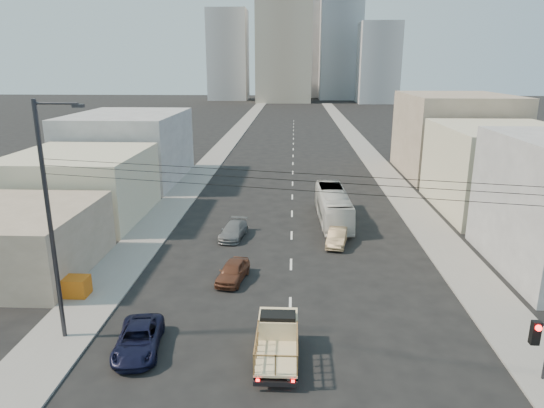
# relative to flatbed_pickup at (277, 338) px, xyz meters

# --- Properties ---
(ground) EXTENTS (420.00, 420.00, 0.00)m
(ground) POSITION_rel_flatbed_pickup_xyz_m (0.57, -2.65, -1.09)
(ground) COLOR black
(ground) RESTS_ON ground
(sidewalk_left) EXTENTS (3.50, 180.00, 0.12)m
(sidewalk_left) POSITION_rel_flatbed_pickup_xyz_m (-11.18, 67.35, -1.03)
(sidewalk_left) COLOR gray
(sidewalk_left) RESTS_ON ground
(sidewalk_right) EXTENTS (3.50, 180.00, 0.12)m
(sidewalk_right) POSITION_rel_flatbed_pickup_xyz_m (12.32, 67.35, -1.03)
(sidewalk_right) COLOR gray
(sidewalk_right) RESTS_ON ground
(lane_dashes) EXTENTS (0.15, 104.00, 0.01)m
(lane_dashes) POSITION_rel_flatbed_pickup_xyz_m (0.57, 50.35, -1.09)
(lane_dashes) COLOR silver
(lane_dashes) RESTS_ON ground
(flatbed_pickup) EXTENTS (1.95, 4.41, 1.90)m
(flatbed_pickup) POSITION_rel_flatbed_pickup_xyz_m (0.00, 0.00, 0.00)
(flatbed_pickup) COLOR beige
(flatbed_pickup) RESTS_ON ground
(navy_pickup) EXTENTS (2.61, 4.66, 1.23)m
(navy_pickup) POSITION_rel_flatbed_pickup_xyz_m (-6.77, 0.38, -0.48)
(navy_pickup) COLOR black
(navy_pickup) RESTS_ON ground
(city_bus) EXTENTS (2.77, 10.29, 2.84)m
(city_bus) POSITION_rel_flatbed_pickup_xyz_m (4.21, 21.29, 0.33)
(city_bus) COLOR silver
(city_bus) RESTS_ON ground
(sedan_brown) EXTENTS (2.17, 3.99, 1.29)m
(sedan_brown) POSITION_rel_flatbed_pickup_xyz_m (-3.17, 8.57, -0.45)
(sedan_brown) COLOR #592F1F
(sedan_brown) RESTS_ON ground
(sedan_tan) EXTENTS (2.07, 4.05, 1.27)m
(sedan_tan) POSITION_rel_flatbed_pickup_xyz_m (4.10, 15.37, -0.46)
(sedan_tan) COLOR #917854
(sedan_tan) RESTS_ON ground
(sedan_grey) EXTENTS (2.25, 4.36, 1.21)m
(sedan_grey) POSITION_rel_flatbed_pickup_xyz_m (-4.12, 16.61, -0.49)
(sedan_grey) COLOR slate
(sedan_grey) RESTS_ON ground
(streetlamp_left) EXTENTS (2.36, 0.25, 12.00)m
(streetlamp_left) POSITION_rel_flatbed_pickup_xyz_m (-10.83, 1.35, 5.34)
(streetlamp_left) COLOR #2D2D33
(streetlamp_left) RESTS_ON ground
(overhead_wires) EXTENTS (23.01, 5.02, 0.72)m
(overhead_wires) POSITION_rel_flatbed_pickup_xyz_m (0.57, -1.15, 7.87)
(overhead_wires) COLOR black
(overhead_wires) RESTS_ON ground
(crate_stack) EXTENTS (1.80, 1.20, 1.14)m
(crate_stack) POSITION_rel_flatbed_pickup_xyz_m (-12.43, 5.83, -0.40)
(crate_stack) COLOR #BF5D12
(crate_stack) RESTS_ON sidewalk_left
(bldg_right_mid) EXTENTS (11.00, 14.00, 8.00)m
(bldg_right_mid) POSITION_rel_flatbed_pickup_xyz_m (20.07, 25.35, 2.91)
(bldg_right_mid) COLOR beige
(bldg_right_mid) RESTS_ON ground
(bldg_right_far) EXTENTS (12.00, 16.00, 10.00)m
(bldg_right_far) POSITION_rel_flatbed_pickup_xyz_m (20.57, 41.35, 3.91)
(bldg_right_far) COLOR gray
(bldg_right_far) RESTS_ON ground
(bldg_left_near) EXTENTS (9.00, 10.00, 4.40)m
(bldg_left_near) POSITION_rel_flatbed_pickup_xyz_m (-17.43, 9.35, 1.11)
(bldg_left_near) COLOR gray
(bldg_left_near) RESTS_ON ground
(bldg_left_mid) EXTENTS (11.00, 12.00, 6.00)m
(bldg_left_mid) POSITION_rel_flatbed_pickup_xyz_m (-18.43, 21.35, 1.91)
(bldg_left_mid) COLOR beige
(bldg_left_mid) RESTS_ON ground
(bldg_left_far) EXTENTS (12.00, 16.00, 8.00)m
(bldg_left_far) POSITION_rel_flatbed_pickup_xyz_m (-18.93, 36.35, 2.91)
(bldg_left_far) COLOR gray
(bldg_left_far) RESTS_ON ground
(high_rise_tower) EXTENTS (20.00, 20.00, 60.00)m
(high_rise_tower) POSITION_rel_flatbed_pickup_xyz_m (-3.43, 167.35, 28.91)
(high_rise_tower) COLOR tan
(high_rise_tower) RESTS_ON ground
(midrise_ne) EXTENTS (16.00, 16.00, 40.00)m
(midrise_ne) POSITION_rel_flatbed_pickup_xyz_m (18.57, 182.35, 18.91)
(midrise_ne) COLOR #96989E
(midrise_ne) RESTS_ON ground
(midrise_nw) EXTENTS (15.00, 15.00, 34.00)m
(midrise_nw) POSITION_rel_flatbed_pickup_xyz_m (-25.43, 177.35, 15.91)
(midrise_nw) COLOR #96989E
(midrise_nw) RESTS_ON ground
(midrise_back) EXTENTS (18.00, 18.00, 44.00)m
(midrise_back) POSITION_rel_flatbed_pickup_xyz_m (6.57, 197.35, 20.91)
(midrise_back) COLOR gray
(midrise_back) RESTS_ON ground
(midrise_east) EXTENTS (14.00, 14.00, 28.00)m
(midrise_east) POSITION_rel_flatbed_pickup_xyz_m (30.57, 162.35, 12.91)
(midrise_east) COLOR #96989E
(midrise_east) RESTS_ON ground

